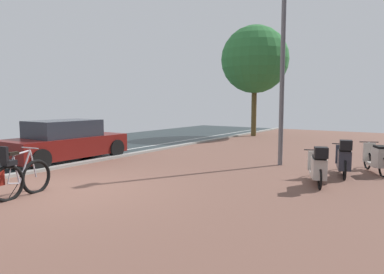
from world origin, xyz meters
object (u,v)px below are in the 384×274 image
(lamp_post, at_px, (283,65))
(scooter_far, at_px, (377,158))
(street_tree, at_px, (255,60))
(scooter_mid, at_px, (318,167))
(bicycle_foreground, at_px, (19,178))
(scooter_near, at_px, (344,159))
(parked_car_near, at_px, (65,142))

(lamp_post, bearing_deg, scooter_far, 4.59)
(street_tree, bearing_deg, scooter_mid, -58.84)
(bicycle_foreground, bearing_deg, scooter_near, 48.59)
(scooter_mid, distance_m, parked_car_near, 8.00)
(bicycle_foreground, xyz_separation_m, scooter_mid, (4.87, 4.51, 0.04))
(scooter_near, relative_size, scooter_far, 1.11)
(street_tree, bearing_deg, parked_car_near, -98.50)
(scooter_far, xyz_separation_m, street_tree, (-7.21, 7.98, 3.91))
(parked_car_near, bearing_deg, scooter_far, 21.09)
(bicycle_foreground, distance_m, lamp_post, 7.80)
(bicycle_foreground, relative_size, parked_car_near, 0.36)
(scooter_far, xyz_separation_m, parked_car_near, (-8.91, -3.44, 0.22))
(scooter_near, xyz_separation_m, lamp_post, (-1.98, 0.72, 2.63))
(bicycle_foreground, distance_m, scooter_mid, 6.64)
(scooter_far, relative_size, parked_car_near, 0.39)
(scooter_mid, xyz_separation_m, street_tree, (-6.21, 10.27, 3.89))
(scooter_near, height_order, scooter_far, scooter_near)
(scooter_near, height_order, street_tree, street_tree)
(scooter_mid, bearing_deg, scooter_far, 66.54)
(lamp_post, distance_m, street_tree, 9.45)
(lamp_post, relative_size, street_tree, 0.89)
(parked_car_near, xyz_separation_m, street_tree, (1.71, 11.41, 3.69))
(scooter_mid, xyz_separation_m, parked_car_near, (-7.92, -1.14, 0.20))
(scooter_mid, height_order, parked_car_near, parked_car_near)
(scooter_far, height_order, lamp_post, lamp_post)
(scooter_near, relative_size, lamp_post, 0.31)
(scooter_mid, distance_m, street_tree, 12.62)
(bicycle_foreground, height_order, scooter_far, bicycle_foreground)
(scooter_mid, bearing_deg, scooter_near, 77.17)
(scooter_mid, distance_m, scooter_far, 2.50)
(bicycle_foreground, bearing_deg, scooter_far, 49.24)
(scooter_mid, bearing_deg, street_tree, 121.16)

